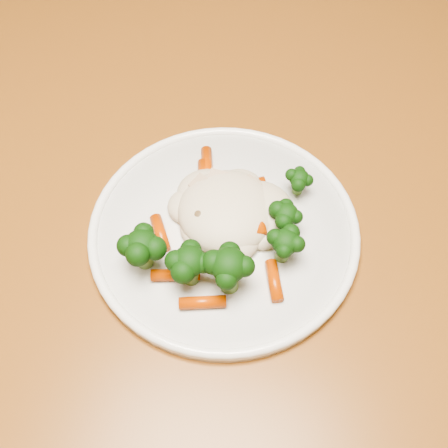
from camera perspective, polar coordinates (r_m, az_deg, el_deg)
name	(u,v)px	position (r m, az deg, el deg)	size (l,w,h in m)	color
dining_table	(244,244)	(0.69, 2.06, -2.05)	(1.47, 1.19, 0.75)	brown
plate	(224,232)	(0.58, 0.00, -0.79)	(0.28, 0.28, 0.01)	white
meal	(224,226)	(0.55, -0.01, -0.23)	(0.18, 0.20, 0.05)	beige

